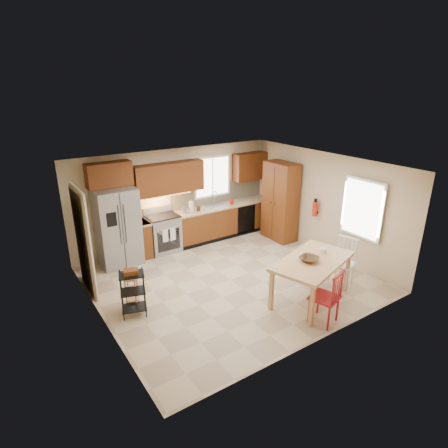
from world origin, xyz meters
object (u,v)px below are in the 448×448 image
Objects in this scene: table_bowl at (309,261)px; utility_cart at (133,294)px; dining_table at (311,280)px; range_stove at (163,234)px; pantry at (280,202)px; bar_stool at (132,292)px; refrigerator at (117,227)px; fire_extinguisher at (315,209)px; soap_bottle at (232,201)px; chair_red at (325,296)px; chair_white at (342,263)px; table_jar at (323,252)px.

table_bowl is 0.40× the size of utility_cart.
range_stove is at bearing 93.38° from dining_table.
bar_stool is (-4.58, -1.04, -0.71)m from pantry.
refrigerator reaches higher than bar_stool.
dining_table is at bearing -136.81° from fire_extinguisher.
soap_bottle reaches higher than range_stove.
fire_extinguisher is (4.33, -1.98, 0.19)m from refrigerator.
chair_red is 3.53m from bar_stool.
chair_white is at bearing -57.08° from range_stove.
refrigerator reaches higher than table_bowl.
refrigerator is 1.05× the size of dining_table.
soap_bottle is at bearing 86.10° from table_jar.
range_stove is 3.19m from pantry.
soap_bottle is 3.61m from chair_white.
utility_cart is at bearing -106.59° from bar_stool.
range_stove is 0.90× the size of chair_red.
fire_extinguisher is at bearing 25.67° from dining_table.
chair_white reaches higher than range_stove.
soap_bottle is 3.69m from table_bowl.
bar_stool is at bearing 94.13° from utility_cart.
range_stove is 2.58m from bar_stool.
table_bowl reaches higher than dining_table.
chair_white is 1.52× the size of bar_stool.
pantry reaches higher than refrigerator.
refrigerator is 2.32m from utility_cart.
table_jar is at bearing -93.90° from soap_bottle.
dining_table is at bearing -6.60° from utility_cart.
utility_cart is (-1.66, -2.28, -0.02)m from range_stove.
utility_cart is at bearing 159.21° from table_jar.
dining_table is (-1.77, -1.66, -0.68)m from fire_extinguisher.
soap_bottle is at bearing 25.66° from bar_stool.
fire_extinguisher reaches higher than range_stove.
table_jar is at bearing -114.55° from pantry.
soap_bottle reaches higher than dining_table.
table_jar is (0.73, 0.76, 0.38)m from chair_red.
fire_extinguisher reaches higher than table_bowl.
soap_bottle reaches higher than utility_cart.
chair_red is 1.48m from chair_white.
pantry is (4.13, -0.93, 0.14)m from refrigerator.
chair_white reaches higher than table_jar.
refrigerator is 3.18m from soap_bottle.
pantry is 3.12× the size of bar_stool.
bar_stool is (-3.39, 1.56, -0.56)m from table_jar.
fire_extinguisher reaches higher than chair_red.
utility_cart is (-4.84, -0.24, -0.66)m from fire_extinguisher.
bar_stool is at bearing -128.22° from range_stove.
refrigerator is 2.08× the size of utility_cart.
chair_red is at bearing -102.82° from soap_bottle.
dining_table is at bearing -54.84° from refrigerator.
bar_stool is (-2.66, 2.32, -0.18)m from chair_red.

